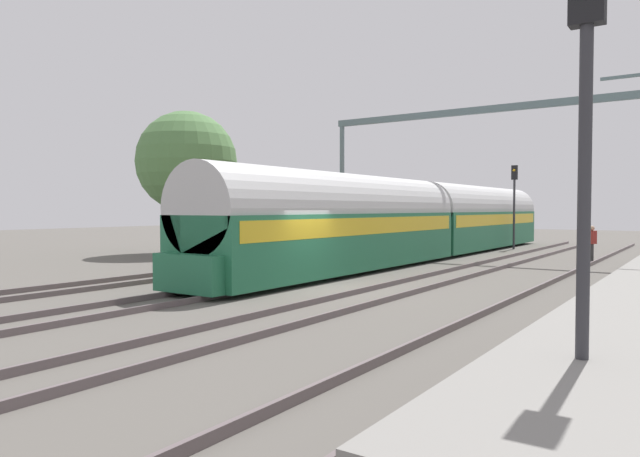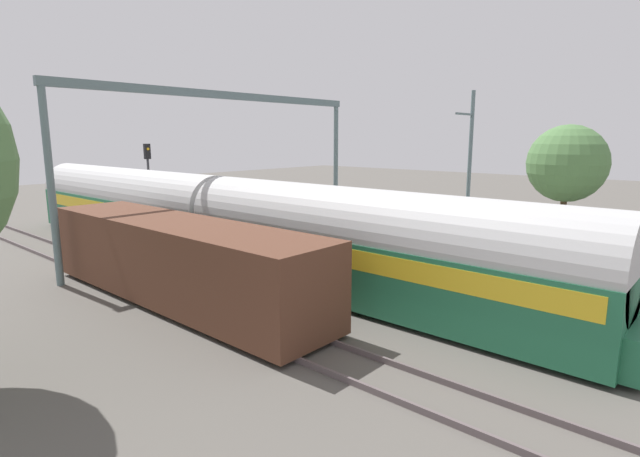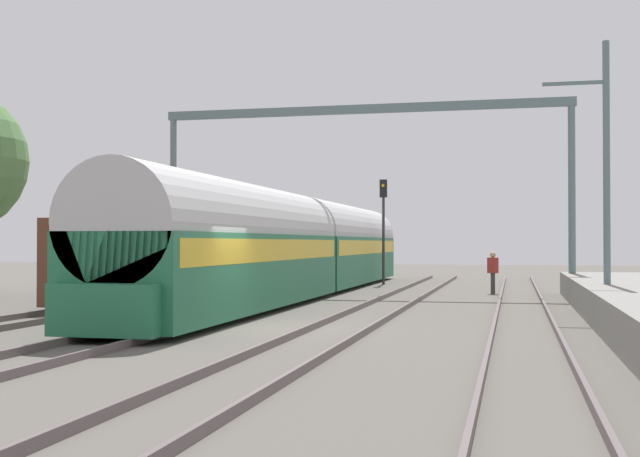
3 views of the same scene
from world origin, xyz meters
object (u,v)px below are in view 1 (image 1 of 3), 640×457
person_crossing (592,240)px  catenary_gantry (479,144)px  freight_car (322,230)px  railway_signal_far (514,196)px  passenger_train (425,220)px  railway_signal_near (585,126)px

person_crossing → catenary_gantry: catenary_gantry is taller
freight_car → person_crossing: freight_car is taller
freight_car → railway_signal_far: railway_signal_far is taller
passenger_train → catenary_gantry: size_ratio=1.91×
passenger_train → freight_car: 5.41m
passenger_train → railway_signal_far: (1.92, 9.29, 1.40)m
catenary_gantry → railway_signal_near: bearing=-68.6°
passenger_train → person_crossing: size_ratio=18.99×
railway_signal_far → catenary_gantry: size_ratio=0.31×
passenger_train → railway_signal_far: bearing=78.3°
freight_car → railway_signal_near: size_ratio=2.40×
passenger_train → person_crossing: bearing=20.4°
person_crossing → freight_car: bearing=-116.2°
railway_signal_near → catenary_gantry: (-8.98, 22.87, 2.50)m
railway_signal_far → railway_signal_near: bearing=-73.1°
passenger_train → person_crossing: 8.02m
freight_car → catenary_gantry: (6.41, 5.17, 4.47)m
railway_signal_far → catenary_gantry: 7.83m
freight_car → railway_signal_far: size_ratio=2.46×
person_crossing → passenger_train: bearing=-123.1°
person_crossing → railway_signal_near: 24.15m
person_crossing → railway_signal_near: bearing=-44.7°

